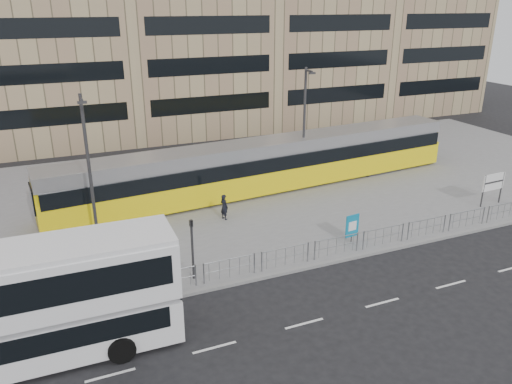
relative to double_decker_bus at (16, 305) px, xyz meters
name	(u,v)px	position (x,y,z in m)	size (l,w,h in m)	color
ground	(302,271)	(12.79, 2.00, -2.50)	(120.00, 120.00, 0.00)	black
plaza	(223,192)	(12.79, 14.00, -2.43)	(64.00, 24.00, 0.15)	slate
kerb	(301,269)	(12.79, 2.05, -2.43)	(64.00, 0.25, 0.17)	gray
building_row	(161,0)	(14.34, 36.27, 10.41)	(70.40, 18.40, 31.20)	maroon
pedestrian_barrier	(332,242)	(14.79, 2.50, -1.52)	(32.07, 0.07, 1.10)	gray
road_markings	(364,308)	(13.79, -2.00, -2.50)	(62.00, 0.12, 0.01)	white
double_decker_bus	(16,305)	(0.00, 0.00, 0.00)	(11.63, 3.16, 4.63)	white
tram	(267,165)	(15.84, 13.14, -0.55)	(30.74, 5.47, 3.61)	yellow
station_sign	(493,183)	(28.29, 4.63, -0.85)	(1.88, 0.17, 2.17)	#2D2D30
ad_panel	(352,226)	(16.74, 3.55, -1.39)	(0.88, 0.16, 1.64)	#2D2D30
pedestrian	(224,207)	(11.25, 9.30, -1.54)	(0.59, 0.39, 1.62)	black
traffic_light_west	(192,242)	(7.48, 3.18, -0.38)	(0.18, 0.21, 3.10)	#2D2D30
lamp_post_west	(89,166)	(3.65, 8.91, 2.18)	(0.45, 1.04, 8.32)	#2D2D30
lamp_post_east	(304,124)	(18.57, 12.80, 2.27)	(0.45, 1.04, 8.49)	#2D2D30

